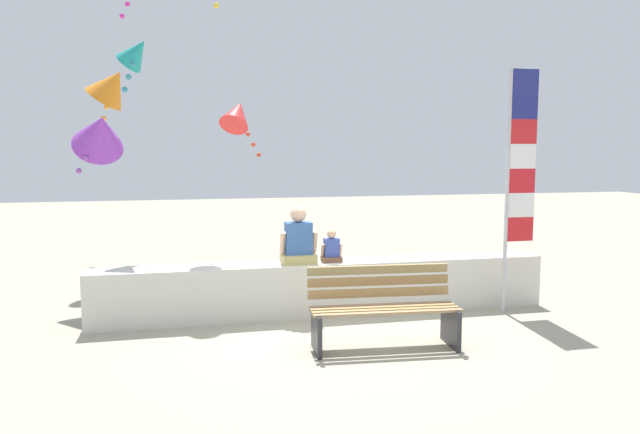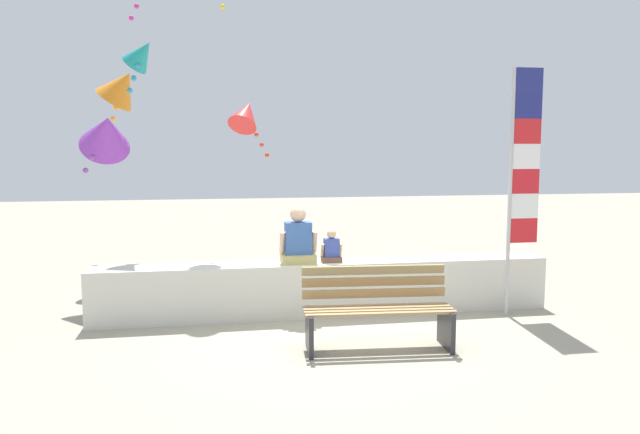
{
  "view_description": "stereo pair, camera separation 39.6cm",
  "coord_description": "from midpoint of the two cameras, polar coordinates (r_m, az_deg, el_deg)",
  "views": [
    {
      "loc": [
        -1.86,
        -6.9,
        2.21
      ],
      "look_at": [
        -0.07,
        0.89,
        1.31
      ],
      "focal_mm": 34.28,
      "sensor_mm": 36.0,
      "label": 1
    },
    {
      "loc": [
        -1.47,
        -6.98,
        2.21
      ],
      "look_at": [
        -0.07,
        0.89,
        1.31
      ],
      "focal_mm": 34.28,
      "sensor_mm": 36.0,
      "label": 2
    }
  ],
  "objects": [
    {
      "name": "seawall_ledge",
      "position": [
        8.22,
        1.9,
        -6.62
      ],
      "size": [
        6.09,
        0.53,
        0.71
      ],
      "primitive_type": "cube",
      "color": "silver",
      "rests_on": "ground"
    },
    {
      "name": "person_child",
      "position": [
        8.11,
        2.48,
        -3.03
      ],
      "size": [
        0.28,
        0.21,
        0.44
      ],
      "color": "brown",
      "rests_on": "seawall_ledge"
    },
    {
      "name": "kite_teal",
      "position": [
        9.27,
        -15.12,
        14.45
      ],
      "size": [
        0.68,
        0.62,
        0.86
      ],
      "color": "teal"
    },
    {
      "name": "kite_orange",
      "position": [
        10.72,
        -17.04,
        11.56
      ],
      "size": [
        1.01,
        0.9,
        0.98
      ],
      "color": "orange"
    },
    {
      "name": "kite_red",
      "position": [
        11.02,
        -5.9,
        9.5
      ],
      "size": [
        0.81,
        0.89,
        1.13
      ],
      "color": "red"
    },
    {
      "name": "ground_plane",
      "position": [
        7.47,
        3.32,
        -10.78
      ],
      "size": [
        40.0,
        40.0,
        0.0
      ],
      "primitive_type": "plane",
      "color": "#9D9782"
    },
    {
      "name": "person_adult",
      "position": [
        8.0,
        -0.64,
        -2.25
      ],
      "size": [
        0.49,
        0.36,
        0.75
      ],
      "color": "tan",
      "rests_on": "seawall_ledge"
    },
    {
      "name": "kite_purple",
      "position": [
        9.24,
        -18.18,
        7.52
      ],
      "size": [
        0.95,
        1.08,
        1.04
      ],
      "color": "purple"
    },
    {
      "name": "park_bench",
      "position": [
        6.89,
        7.02,
        -8.68
      ],
      "size": [
        1.68,
        0.73,
        0.88
      ],
      "color": "#A28059",
      "rests_on": "ground"
    },
    {
      "name": "flag_banner",
      "position": [
        8.46,
        19.49,
        4.14
      ],
      "size": [
        0.43,
        0.05,
        3.24
      ],
      "color": "#B7B7BC",
      "rests_on": "ground"
    }
  ]
}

